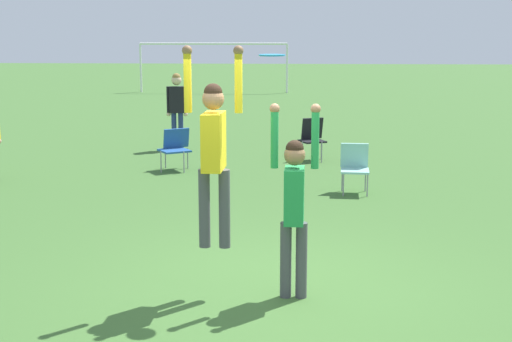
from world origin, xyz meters
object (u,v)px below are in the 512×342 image
Objects in this scene: person_spectator_far at (177,103)px; person_jumping at (214,143)px; camping_chair_1 at (175,146)px; person_defending at (294,197)px; frisbee at (272,55)px; camping_chair_2 at (355,164)px; camping_chair_0 at (312,136)px.

person_jumping is at bearing -92.32° from person_spectator_far.
camping_chair_1 is at bearing -95.61° from person_spectator_far.
person_defending is (0.84, -0.02, -0.56)m from person_jumping.
frisbee reaches higher than camping_chair_1.
camping_chair_2 is at bearing -63.79° from person_spectator_far.
person_defending is 2.38× the size of camping_chair_2.
person_defending is at bearing -87.74° from person_spectator_far.
person_jumping is 2.27× the size of camping_chair_0.
camping_chair_0 is at bearing -36.72° from person_spectator_far.
person_jumping is 7.78× the size of frisbee.
frisbee is 0.15× the size of person_spectator_far.
person_jumping reaches higher than frisbee.
frisbee is 8.54m from camping_chair_0.
person_defending is 5.29m from camping_chair_2.
frisbee reaches higher than camping_chair_2.
camping_chair_2 reaches higher than camping_chair_1.
camping_chair_0 is 3.54m from person_spectator_far.
person_jumping reaches higher than camping_chair_1.
person_defending is 2.22× the size of camping_chair_0.
frisbee reaches higher than person_defending.
person_spectator_far is (-2.97, 9.73, 0.03)m from person_defending.
person_defending is 7.56m from camping_chair_1.
camping_chair_2 is (0.71, -3.25, -0.04)m from camping_chair_0.
person_defending is at bearing -27.15° from frisbee.
person_spectator_far is at bearing -46.77° from camping_chair_0.
person_jumping is 1.08m from frisbee.
person_spectator_far is at bearing -161.77° from person_defending.
camping_chair_1 is (-1.71, 7.07, -1.16)m from person_jumping.
camping_chair_0 is at bearing -6.24° from person_jumping.
person_spectator_far is (-2.13, 9.71, -0.54)m from person_jumping.
person_defending is 10.17m from person_spectator_far.
person_defending reaches higher than camping_chair_1.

